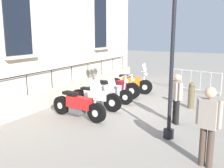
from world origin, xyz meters
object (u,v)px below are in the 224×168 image
object	(u,v)px
bollard	(191,95)
pedestrian_standing	(177,96)
lamppost	(174,15)
crowd_barrier	(196,81)
motorcycle_white	(96,98)
motorcycle_orange	(131,84)
motorcycle_red	(79,106)
motorcycle_silver	(108,92)
motorcycle_maroon	(118,87)
pedestrian_walking	(208,122)

from	to	relation	value
bollard	pedestrian_standing	bearing A→B (deg)	-93.09
pedestrian_standing	lamppost	bearing A→B (deg)	-84.82
bollard	crowd_barrier	bearing A→B (deg)	96.65
motorcycle_white	motorcycle_orange	size ratio (longest dim) A/B	1.04
motorcycle_red	motorcycle_silver	xyz separation A→B (m)	(-0.06, 2.18, -0.00)
motorcycle_maroon	pedestrian_walking	world-z (taller)	pedestrian_walking
lamppost	pedestrian_walking	xyz separation A→B (m)	(1.09, -1.10, -2.22)
motorcycle_red	motorcycle_maroon	distance (m)	3.12
lamppost	bollard	world-z (taller)	lamppost
motorcycle_maroon	lamppost	xyz separation A→B (m)	(3.14, -3.35, 2.75)
motorcycle_white	bollard	size ratio (longest dim) A/B	2.13
bollard	pedestrian_standing	size ratio (longest dim) A/B	0.64
motorcycle_white	lamppost	xyz separation A→B (m)	(3.10, -1.36, 2.76)
motorcycle_maroon	lamppost	distance (m)	5.35
motorcycle_white	bollard	distance (m)	3.57
motorcycle_silver	crowd_barrier	bearing A→B (deg)	51.49
motorcycle_orange	motorcycle_white	bearing A→B (deg)	-92.37
pedestrian_standing	motorcycle_red	bearing A→B (deg)	-161.81
lamppost	pedestrian_standing	size ratio (longest dim) A/B	2.89
crowd_barrier	motorcycle_silver	bearing A→B (deg)	-128.51
pedestrian_standing	crowd_barrier	bearing A→B (deg)	92.69
pedestrian_walking	motorcycle_silver	bearing A→B (deg)	140.18
motorcycle_white	bollard	xyz separation A→B (m)	(3.10, 1.77, 0.06)
motorcycle_red	motorcycle_orange	xyz separation A→B (m)	(0.09, 4.12, 0.02)
lamppost	pedestrian_walking	bearing A→B (deg)	-45.41
motorcycle_white	pedestrian_walking	bearing A→B (deg)	-30.47
motorcycle_red	bollard	distance (m)	4.22
motorcycle_orange	motorcycle_silver	bearing A→B (deg)	-94.43
motorcycle_white	motorcycle_silver	distance (m)	1.05
motorcycle_white	motorcycle_orange	world-z (taller)	motorcycle_orange
motorcycle_white	motorcycle_maroon	bearing A→B (deg)	91.17
motorcycle_maroon	bollard	world-z (taller)	motorcycle_maroon
motorcycle_white	motorcycle_orange	bearing A→B (deg)	87.63
lamppost	pedestrian_walking	distance (m)	2.71
motorcycle_orange	bollard	distance (m)	3.21
crowd_barrier	motorcycle_red	bearing A→B (deg)	-115.69
motorcycle_orange	pedestrian_walking	world-z (taller)	pedestrian_walking
motorcycle_silver	motorcycle_white	bearing A→B (deg)	-88.55
motorcycle_maroon	motorcycle_orange	world-z (taller)	motorcycle_orange
motorcycle_silver	crowd_barrier	distance (m)	4.50
motorcycle_white	motorcycle_orange	distance (m)	2.99
motorcycle_red	crowd_barrier	size ratio (longest dim) A/B	0.92
lamppost	crowd_barrier	distance (m)	6.50
motorcycle_maroon	bollard	distance (m)	3.15
motorcycle_silver	pedestrian_walking	world-z (taller)	pedestrian_walking
motorcycle_orange	crowd_barrier	distance (m)	3.08
motorcycle_red	motorcycle_orange	size ratio (longest dim) A/B	1.06
motorcycle_red	motorcycle_maroon	size ratio (longest dim) A/B	1.08
bollard	motorcycle_red	bearing A→B (deg)	-136.60
motorcycle_white	crowd_barrier	size ratio (longest dim) A/B	0.90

